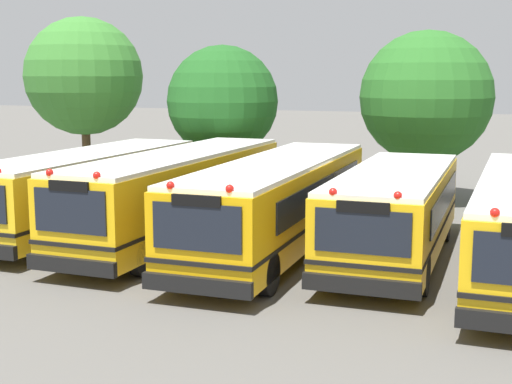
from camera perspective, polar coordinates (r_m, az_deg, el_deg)
name	(u,v)px	position (r m, az deg, el deg)	size (l,w,h in m)	color
ground_plane	(281,249)	(20.51, 1.98, -4.54)	(160.00, 160.00, 0.00)	#595651
school_bus_0	(89,187)	(23.35, -13.22, 0.38)	(2.63, 10.36, 2.63)	yellow
school_bus_1	(179,191)	(21.65, -6.15, 0.05)	(2.47, 11.22, 2.75)	yellow
school_bus_2	(279,201)	(20.07, 1.82, -0.71)	(2.80, 11.40, 2.69)	#EAA80C
school_bus_3	(395,210)	(19.43, 11.06, -1.43)	(2.79, 9.27, 2.55)	yellow
tree_0	(85,77)	(32.17, -13.51, 8.93)	(5.10, 5.10, 7.44)	#4C3823
tree_1	(224,100)	(29.02, -2.57, 7.37)	(4.49, 4.49, 6.14)	#4C3823
tree_2	(422,97)	(28.61, 13.15, 7.44)	(5.11, 5.11, 6.65)	#4C3823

